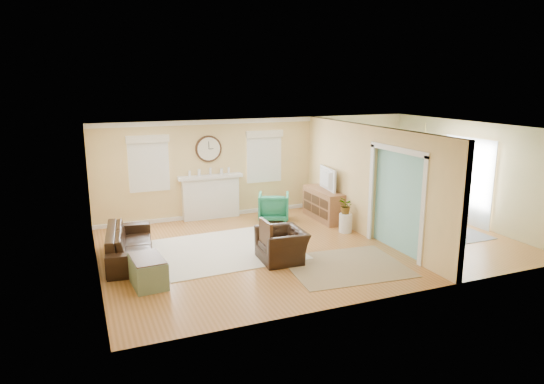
# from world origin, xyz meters

# --- Properties ---
(floor) EXTENTS (9.00, 9.00, 0.00)m
(floor) POSITION_xyz_m (0.00, 0.00, 0.00)
(floor) COLOR #975E29
(floor) RESTS_ON ground
(wall_back) EXTENTS (9.00, 0.02, 2.60)m
(wall_back) POSITION_xyz_m (0.00, 3.00, 1.30)
(wall_back) COLOR #D1B678
(wall_back) RESTS_ON ground
(wall_front) EXTENTS (9.00, 0.02, 2.60)m
(wall_front) POSITION_xyz_m (0.00, -3.00, 1.30)
(wall_front) COLOR #D1B678
(wall_front) RESTS_ON ground
(wall_left) EXTENTS (0.02, 6.00, 2.60)m
(wall_left) POSITION_xyz_m (-4.50, 0.00, 1.30)
(wall_left) COLOR #D1B678
(wall_left) RESTS_ON ground
(wall_right) EXTENTS (0.02, 6.00, 2.60)m
(wall_right) POSITION_xyz_m (4.50, 0.00, 1.30)
(wall_right) COLOR #D1B678
(wall_right) RESTS_ON ground
(ceiling) EXTENTS (9.00, 6.00, 0.02)m
(ceiling) POSITION_xyz_m (0.00, 0.00, 2.60)
(ceiling) COLOR white
(ceiling) RESTS_ON wall_back
(partition) EXTENTS (0.17, 6.00, 2.60)m
(partition) POSITION_xyz_m (1.51, 0.28, 1.36)
(partition) COLOR #D1B678
(partition) RESTS_ON ground
(fireplace) EXTENTS (1.70, 0.30, 1.17)m
(fireplace) POSITION_xyz_m (-1.50, 2.88, 0.60)
(fireplace) COLOR white
(fireplace) RESTS_ON ground
(wall_clock) EXTENTS (0.70, 0.07, 0.70)m
(wall_clock) POSITION_xyz_m (-1.50, 2.97, 1.85)
(wall_clock) COLOR #452C18
(wall_clock) RESTS_ON wall_back
(window_left) EXTENTS (1.05, 0.13, 1.42)m
(window_left) POSITION_xyz_m (-3.05, 2.95, 1.66)
(window_left) COLOR white
(window_left) RESTS_ON wall_back
(window_right) EXTENTS (1.05, 0.13, 1.42)m
(window_right) POSITION_xyz_m (0.05, 2.95, 1.66)
(window_right) COLOR white
(window_right) RESTS_ON wall_back
(french_doors) EXTENTS (0.06, 1.70, 2.20)m
(french_doors) POSITION_xyz_m (4.45, 0.00, 1.10)
(french_doors) COLOR white
(french_doors) RESTS_ON ground
(pendant) EXTENTS (0.30, 0.30, 0.55)m
(pendant) POSITION_xyz_m (3.00, 0.00, 2.20)
(pendant) COLOR gold
(pendant) RESTS_ON ceiling
(rug_cream) EXTENTS (3.07, 2.69, 0.02)m
(rug_cream) POSITION_xyz_m (-1.90, 0.32, 0.01)
(rug_cream) COLOR beige
(rug_cream) RESTS_ON floor
(rug_jute) EXTENTS (2.41, 2.04, 0.01)m
(rug_jute) POSITION_xyz_m (0.04, -1.50, 0.01)
(rug_jute) COLOR #9C895C
(rug_jute) RESTS_ON floor
(rug_grey) EXTENTS (2.62, 3.27, 0.01)m
(rug_grey) POSITION_xyz_m (2.87, 0.27, 0.01)
(rug_grey) COLOR slate
(rug_grey) RESTS_ON floor
(sofa) EXTENTS (1.12, 2.35, 0.66)m
(sofa) POSITION_xyz_m (-3.84, 0.54, 0.33)
(sofa) COLOR black
(sofa) RESTS_ON floor
(eames_chair) EXTENTS (0.92, 1.04, 0.65)m
(eames_chair) POSITION_xyz_m (-1.00, -0.71, 0.32)
(eames_chair) COLOR black
(eames_chair) RESTS_ON floor
(green_chair) EXTENTS (1.03, 1.04, 0.72)m
(green_chair) POSITION_xyz_m (-0.03, 2.06, 0.36)
(green_chair) COLOR #1D7645
(green_chair) RESTS_ON floor
(trunk) EXTENTS (0.61, 0.93, 0.52)m
(trunk) POSITION_xyz_m (-3.70, -0.92, 0.26)
(trunk) COLOR gray
(trunk) RESTS_ON floor
(credenza) EXTENTS (0.52, 1.54, 0.80)m
(credenza) POSITION_xyz_m (1.23, 1.64, 0.40)
(credenza) COLOR #A16B40
(credenza) RESTS_ON floor
(tv) EXTENTS (0.25, 1.02, 0.58)m
(tv) POSITION_xyz_m (1.22, 1.64, 1.09)
(tv) COLOR black
(tv) RESTS_ON credenza
(garden_stool) EXTENTS (0.31, 0.31, 0.46)m
(garden_stool) POSITION_xyz_m (1.18, 0.45, 0.23)
(garden_stool) COLOR white
(garden_stool) RESTS_ON floor
(potted_plant) EXTENTS (0.34, 0.38, 0.41)m
(potted_plant) POSITION_xyz_m (1.18, 0.45, 0.66)
(potted_plant) COLOR #337F33
(potted_plant) RESTS_ON garden_stool
(dining_table) EXTENTS (1.07, 1.78, 0.60)m
(dining_table) POSITION_xyz_m (2.87, 0.27, 0.30)
(dining_table) COLOR #452C18
(dining_table) RESTS_ON floor
(dining_chair_n) EXTENTS (0.47, 0.47, 1.04)m
(dining_chair_n) POSITION_xyz_m (2.91, 1.44, 0.62)
(dining_chair_n) COLOR slate
(dining_chair_n) RESTS_ON floor
(dining_chair_s) EXTENTS (0.56, 0.56, 1.04)m
(dining_chair_s) POSITION_xyz_m (2.97, -0.77, 0.61)
(dining_chair_s) COLOR slate
(dining_chair_s) RESTS_ON floor
(dining_chair_w) EXTENTS (0.48, 0.48, 0.95)m
(dining_chair_w) POSITION_xyz_m (2.27, 0.33, 0.56)
(dining_chair_w) COLOR white
(dining_chair_w) RESTS_ON floor
(dining_chair_e) EXTENTS (0.51, 0.51, 0.92)m
(dining_chair_e) POSITION_xyz_m (3.55, 0.32, 0.54)
(dining_chair_e) COLOR slate
(dining_chair_e) RESTS_ON floor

